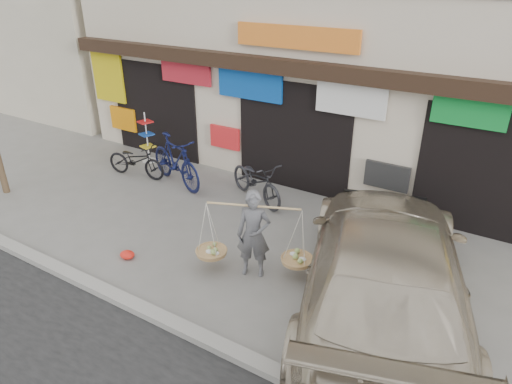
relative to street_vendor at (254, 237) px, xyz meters
The scene contains 11 objects.
ground 1.35m from the street_vendor, behind, with size 70.00×70.00×0.00m, color gray.
kerb 2.28m from the street_vendor, 120.47° to the right, with size 70.00×0.25×0.12m, color gray.
shophouse_block 7.16m from the street_vendor, 99.50° to the left, with size 14.00×6.32×7.00m.
neighbor_west 16.40m from the street_vendor, 153.95° to the left, with size 12.00×7.00×6.00m, color beige.
street_vendor is the anchor object (origin of this frame).
bike_0 5.39m from the street_vendor, 157.39° to the left, with size 0.61×1.75×0.92m, color black.
bike_1 4.35m from the street_vendor, 148.95° to the left, with size 0.62×2.19×1.32m, color #11163F.
bike_2 2.97m from the street_vendor, 120.33° to the left, with size 0.69×1.97×1.04m, color #27272C.
suv 2.31m from the street_vendor, ahead, with size 4.11×6.50×1.76m.
display_rack 6.24m from the street_vendor, 150.92° to the left, with size 0.43×0.43×1.46m.
red_bag 2.61m from the street_vendor, 159.90° to the right, with size 0.31×0.25×0.14m, color red.
Camera 1 is at (4.73, -6.02, 5.11)m, focal length 32.00 mm.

